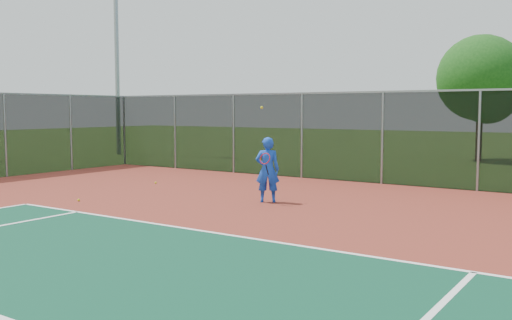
# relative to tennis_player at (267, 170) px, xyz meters

# --- Properties ---
(ground) EXTENTS (120.00, 120.00, 0.00)m
(ground) POSITION_rel_tennis_player_xyz_m (4.08, -6.77, -0.88)
(ground) COLOR #2F5017
(ground) RESTS_ON ground
(court_apron) EXTENTS (30.00, 20.00, 0.02)m
(court_apron) POSITION_rel_tennis_player_xyz_m (4.08, -4.77, -0.87)
(court_apron) COLOR maroon
(court_apron) RESTS_ON ground
(fence_back) EXTENTS (30.00, 0.06, 3.03)m
(fence_back) POSITION_rel_tennis_player_xyz_m (4.08, 5.23, 0.69)
(fence_back) COLOR black
(fence_back) RESTS_ON court_apron
(tennis_player) EXTENTS (0.74, 0.75, 2.51)m
(tennis_player) POSITION_rel_tennis_player_xyz_m (0.00, 0.00, 0.00)
(tennis_player) COLOR blue
(tennis_player) RESTS_ON court_apron
(practice_ball_0) EXTENTS (0.07, 0.07, 0.07)m
(practice_ball_0) POSITION_rel_tennis_player_xyz_m (-1.39, 1.94, -0.82)
(practice_ball_0) COLOR gold
(practice_ball_0) RESTS_ON court_apron
(practice_ball_3) EXTENTS (0.07, 0.07, 0.07)m
(practice_ball_3) POSITION_rel_tennis_player_xyz_m (-4.22, -2.68, -0.82)
(practice_ball_3) COLOR gold
(practice_ball_3) RESTS_ON court_apron
(practice_ball_5) EXTENTS (0.07, 0.07, 0.07)m
(practice_ball_5) POSITION_rel_tennis_player_xyz_m (-5.05, 1.08, -0.82)
(practice_ball_5) COLOR gold
(practice_ball_5) RESTS_ON court_apron
(floodlight_nw) EXTENTS (0.90, 0.40, 13.46)m
(floodlight_nw) POSITION_rel_tennis_player_xyz_m (-15.67, 9.24, 6.64)
(floodlight_nw) COLOR gray
(floodlight_nw) RESTS_ON ground
(tree_back_left) EXTENTS (4.07, 4.07, 5.98)m
(tree_back_left) POSITION_rel_tennis_player_xyz_m (1.77, 15.96, 2.87)
(tree_back_left) COLOR #392515
(tree_back_left) RESTS_ON ground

